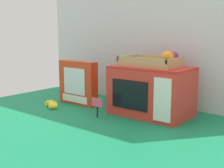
# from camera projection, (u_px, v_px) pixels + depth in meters

# --- Properties ---
(ground_plane) EXTENTS (1.70, 1.70, 0.00)m
(ground_plane) POSITION_uv_depth(u_px,v_px,m) (120.00, 112.00, 1.61)
(ground_plane) COLOR #147A4C
(ground_plane) RESTS_ON ground
(display_back_panel) EXTENTS (1.61, 0.03, 0.73)m
(display_back_panel) POSITION_uv_depth(u_px,v_px,m) (149.00, 44.00, 1.77)
(display_back_panel) COLOR silver
(display_back_panel) RESTS_ON ground
(toy_microwave) EXTENTS (0.41, 0.26, 0.26)m
(toy_microwave) POSITION_uv_depth(u_px,v_px,m) (151.00, 91.00, 1.53)
(toy_microwave) COLOR red
(toy_microwave) RESTS_ON ground
(food_groups_crate) EXTENTS (0.30, 0.18, 0.09)m
(food_groups_crate) POSITION_uv_depth(u_px,v_px,m) (155.00, 62.00, 1.50)
(food_groups_crate) COLOR tan
(food_groups_crate) RESTS_ON toy_microwave
(cookie_set_box) EXTENTS (0.27, 0.06, 0.26)m
(cookie_set_box) POSITION_uv_depth(u_px,v_px,m) (78.00, 83.00, 1.77)
(cookie_set_box) COLOR red
(cookie_set_box) RESTS_ON ground
(price_sign) EXTENTS (0.07, 0.01, 0.10)m
(price_sign) POSITION_uv_depth(u_px,v_px,m) (97.00, 105.00, 1.50)
(price_sign) COLOR black
(price_sign) RESTS_ON ground
(loose_toy_banana) EXTENTS (0.13, 0.09, 0.03)m
(loose_toy_banana) POSITION_uv_depth(u_px,v_px,m) (52.00, 105.00, 1.71)
(loose_toy_banana) COLOR yellow
(loose_toy_banana) RESTS_ON ground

